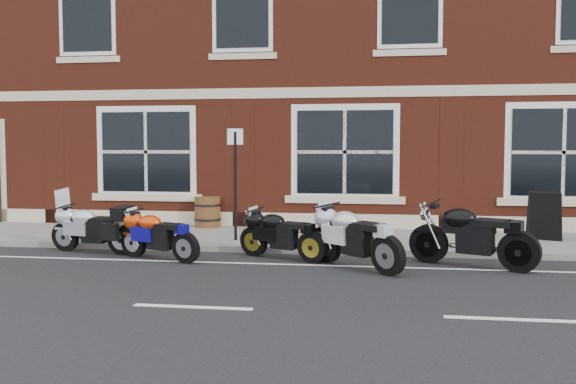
{
  "coord_description": "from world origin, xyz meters",
  "views": [
    {
      "loc": [
        2.47,
        -10.96,
        2.08
      ],
      "look_at": [
        0.56,
        1.6,
        1.2
      ],
      "focal_mm": 40.0,
      "sensor_mm": 36.0,
      "label": 1
    }
  ],
  "objects_px": {
    "moto_touring_silver": "(91,227)",
    "moto_sport_black": "(281,233)",
    "a_board_sign": "(544,216)",
    "moto_sport_red": "(158,234)",
    "barrel_planter": "(207,212)",
    "moto_sport_silver": "(355,236)",
    "moto_naked_black": "(470,233)",
    "parking_sign": "(235,176)"
  },
  "relations": [
    {
      "from": "barrel_planter",
      "to": "parking_sign",
      "type": "relative_size",
      "value": 0.32
    },
    {
      "from": "moto_sport_red",
      "to": "parking_sign",
      "type": "relative_size",
      "value": 0.75
    },
    {
      "from": "moto_sport_red",
      "to": "moto_sport_silver",
      "type": "relative_size",
      "value": 1.05
    },
    {
      "from": "moto_touring_silver",
      "to": "parking_sign",
      "type": "bearing_deg",
      "value": -52.13
    },
    {
      "from": "moto_touring_silver",
      "to": "moto_sport_red",
      "type": "xyz_separation_m",
      "value": [
        1.59,
        -0.57,
        -0.03
      ]
    },
    {
      "from": "moto_sport_silver",
      "to": "moto_naked_black",
      "type": "relative_size",
      "value": 0.79
    },
    {
      "from": "moto_touring_silver",
      "to": "moto_sport_black",
      "type": "distance_m",
      "value": 3.84
    },
    {
      "from": "moto_sport_silver",
      "to": "parking_sign",
      "type": "height_order",
      "value": "parking_sign"
    },
    {
      "from": "moto_touring_silver",
      "to": "moto_sport_black",
      "type": "height_order",
      "value": "moto_touring_silver"
    },
    {
      "from": "moto_sport_red",
      "to": "moto_sport_black",
      "type": "relative_size",
      "value": 1.0
    },
    {
      "from": "moto_touring_silver",
      "to": "moto_sport_black",
      "type": "bearing_deg",
      "value": -80.89
    },
    {
      "from": "moto_sport_red",
      "to": "parking_sign",
      "type": "bearing_deg",
      "value": -5.53
    },
    {
      "from": "moto_sport_silver",
      "to": "barrel_planter",
      "type": "relative_size",
      "value": 2.26
    },
    {
      "from": "moto_naked_black",
      "to": "moto_sport_red",
      "type": "bearing_deg",
      "value": 117.64
    },
    {
      "from": "moto_sport_red",
      "to": "parking_sign",
      "type": "distance_m",
      "value": 2.36
    },
    {
      "from": "moto_naked_black",
      "to": "barrel_planter",
      "type": "height_order",
      "value": "moto_naked_black"
    },
    {
      "from": "moto_touring_silver",
      "to": "moto_sport_red",
      "type": "bearing_deg",
      "value": -98.29
    },
    {
      "from": "moto_sport_red",
      "to": "barrel_planter",
      "type": "bearing_deg",
      "value": 25.78
    },
    {
      "from": "a_board_sign",
      "to": "moto_sport_black",
      "type": "bearing_deg",
      "value": -129.92
    },
    {
      "from": "moto_sport_red",
      "to": "a_board_sign",
      "type": "bearing_deg",
      "value": -45.78
    },
    {
      "from": "a_board_sign",
      "to": "parking_sign",
      "type": "xyz_separation_m",
      "value": [
        -6.46,
        -1.02,
        0.84
      ]
    },
    {
      "from": "barrel_planter",
      "to": "parking_sign",
      "type": "xyz_separation_m",
      "value": [
        1.21,
        -2.1,
        0.99
      ]
    },
    {
      "from": "a_board_sign",
      "to": "moto_sport_red",
      "type": "bearing_deg",
      "value": -134.07
    },
    {
      "from": "a_board_sign",
      "to": "parking_sign",
      "type": "bearing_deg",
      "value": -146.23
    },
    {
      "from": "moto_sport_black",
      "to": "parking_sign",
      "type": "xyz_separation_m",
      "value": [
        -1.22,
        1.46,
        0.99
      ]
    },
    {
      "from": "moto_touring_silver",
      "to": "moto_sport_black",
      "type": "xyz_separation_m",
      "value": [
        3.83,
        -0.16,
        -0.03
      ]
    },
    {
      "from": "moto_touring_silver",
      "to": "moto_naked_black",
      "type": "bearing_deg",
      "value": -82.16
    },
    {
      "from": "moto_naked_black",
      "to": "barrel_planter",
      "type": "relative_size",
      "value": 2.86
    },
    {
      "from": "moto_sport_silver",
      "to": "moto_naked_black",
      "type": "bearing_deg",
      "value": -35.0
    },
    {
      "from": "moto_sport_black",
      "to": "moto_sport_silver",
      "type": "bearing_deg",
      "value": -91.65
    },
    {
      "from": "barrel_planter",
      "to": "parking_sign",
      "type": "distance_m",
      "value": 2.62
    },
    {
      "from": "moto_touring_silver",
      "to": "a_board_sign",
      "type": "xyz_separation_m",
      "value": [
        9.08,
        2.32,
        0.12
      ]
    },
    {
      "from": "moto_naked_black",
      "to": "parking_sign",
      "type": "bearing_deg",
      "value": 95.54
    },
    {
      "from": "moto_sport_black",
      "to": "moto_sport_silver",
      "type": "height_order",
      "value": "moto_sport_silver"
    },
    {
      "from": "moto_sport_black",
      "to": "a_board_sign",
      "type": "xyz_separation_m",
      "value": [
        5.25,
        2.48,
        0.15
      ]
    },
    {
      "from": "moto_touring_silver",
      "to": "a_board_sign",
      "type": "relative_size",
      "value": 1.85
    },
    {
      "from": "moto_sport_red",
      "to": "moto_touring_silver",
      "type": "bearing_deg",
      "value": 93.35
    },
    {
      "from": "barrel_planter",
      "to": "moto_sport_silver",
      "type": "bearing_deg",
      "value": -48.01
    },
    {
      "from": "moto_sport_red",
      "to": "moto_sport_silver",
      "type": "distance_m",
      "value": 3.65
    },
    {
      "from": "moto_sport_black",
      "to": "barrel_planter",
      "type": "xyz_separation_m",
      "value": [
        -2.42,
        3.56,
        0.0
      ]
    },
    {
      "from": "moto_touring_silver",
      "to": "moto_sport_red",
      "type": "distance_m",
      "value": 1.69
    },
    {
      "from": "parking_sign",
      "to": "moto_sport_black",
      "type": "bearing_deg",
      "value": -73.48
    }
  ]
}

